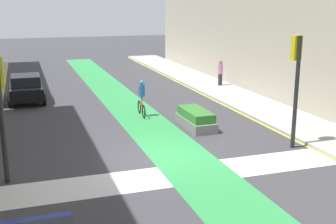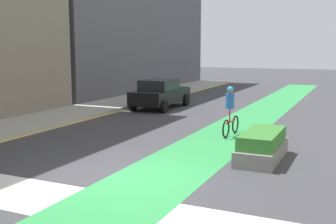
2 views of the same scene
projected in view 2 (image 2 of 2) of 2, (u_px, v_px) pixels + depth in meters
ground_plane at (126, 177)px, 10.54m from camera, size 120.00×120.00×0.00m
bike_lane_paint at (153, 181)px, 10.23m from camera, size 2.40×60.00×0.01m
crosswalk_band at (78, 204)px, 8.74m from camera, size 12.00×1.80×0.01m
car_black_left_far at (160, 94)px, 22.64m from camera, size 2.02×4.20×1.57m
cyclist_in_lane at (230, 110)px, 15.42m from camera, size 0.32×1.73×1.86m
median_planter at (262, 146)px, 12.18m from camera, size 1.08×2.65×0.85m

